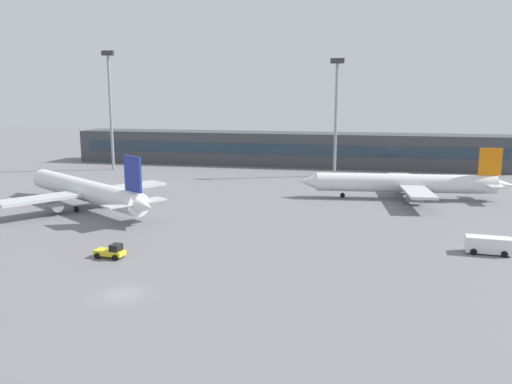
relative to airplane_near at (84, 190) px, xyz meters
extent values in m
plane|color=slate|center=(24.54, 5.18, -3.14)|extent=(400.00, 400.00, 0.00)
cube|color=#3F4247|center=(24.54, 63.22, 1.36)|extent=(118.61, 12.00, 9.00)
cube|color=#263847|center=(24.54, 57.17, 1.81)|extent=(112.68, 0.16, 2.80)
cylinder|color=white|center=(0.22, -0.15, 0.04)|extent=(30.96, 22.02, 3.65)
cone|color=white|center=(-15.63, 10.24, 0.04)|extent=(5.26, 5.11, 3.47)
cone|color=white|center=(15.93, -10.43, 0.04)|extent=(4.46, 4.14, 2.56)
cube|color=navy|center=(13.50, -8.84, 4.51)|extent=(3.73, 2.61, 5.29)
cube|color=silver|center=(13.74, -9.00, 0.23)|extent=(7.52, 9.52, 0.23)
cube|color=silver|center=(1.03, -0.67, -0.25)|extent=(19.67, 26.66, 0.48)
cylinder|color=gray|center=(4.19, 4.15, -1.61)|extent=(3.63, 3.29, 1.92)
cylinder|color=gray|center=(-2.13, -5.50, -1.61)|extent=(3.63, 3.29, 1.92)
cylinder|color=black|center=(-9.91, 6.49, -2.66)|extent=(1.02, 0.85, 0.96)
cylinder|color=black|center=(3.20, 0.89, -2.66)|extent=(1.02, 0.85, 0.96)
cylinder|color=black|center=(0.46, -3.29, -2.66)|extent=(1.02, 0.85, 0.96)
cylinder|color=silver|center=(53.97, 20.08, -0.16)|extent=(32.67, 6.87, 3.43)
cone|color=silver|center=(36.28, 18.18, -0.16)|extent=(4.10, 3.64, 3.26)
cone|color=silver|center=(71.49, 21.96, -0.16)|extent=(3.67, 2.75, 2.40)
cube|color=orange|center=(68.78, 21.67, 4.04)|extent=(3.98, 0.75, 4.96)
cube|color=silver|center=(69.04, 21.70, 0.02)|extent=(3.47, 9.24, 0.22)
cube|color=silver|center=(54.87, 20.18, -0.43)|extent=(7.19, 27.38, 0.45)
cylinder|color=gray|center=(54.29, 25.56, -1.70)|extent=(3.06, 2.10, 1.81)
cylinder|color=gray|center=(55.44, 14.79, -1.70)|extent=(3.06, 2.10, 1.81)
cylinder|color=black|center=(42.66, 18.87, -2.69)|extent=(0.94, 0.46, 0.90)
cylinder|color=black|center=(55.51, 22.61, -2.69)|extent=(0.94, 0.46, 0.90)
cylinder|color=black|center=(56.01, 17.94, -2.69)|extent=(0.94, 0.46, 0.90)
cube|color=yellow|center=(17.76, -24.52, -2.49)|extent=(3.73, 1.84, 0.60)
cube|color=black|center=(18.65, -24.61, -1.84)|extent=(1.23, 1.50, 0.90)
cylinder|color=black|center=(18.88, -25.41, -2.79)|extent=(0.72, 0.32, 0.70)
cylinder|color=black|center=(19.02, -23.86, -2.79)|extent=(0.72, 0.32, 0.70)
cylinder|color=black|center=(16.49, -25.18, -2.79)|extent=(0.72, 0.32, 0.70)
cylinder|color=black|center=(16.64, -23.63, -2.79)|extent=(0.72, 0.32, 0.70)
cube|color=white|center=(61.85, -13.11, -2.01)|extent=(5.34, 2.40, 1.90)
cube|color=#1E2633|center=(59.86, -12.95, -1.51)|extent=(0.31, 1.91, 0.70)
cylinder|color=black|center=(60.23, -11.96, -2.76)|extent=(0.78, 0.34, 0.76)
cylinder|color=black|center=(60.07, -13.99, -2.76)|extent=(0.78, 0.34, 0.76)
cylinder|color=black|center=(63.62, -12.22, -2.76)|extent=(0.78, 0.34, 0.76)
cylinder|color=black|center=(63.46, -14.26, -2.76)|extent=(0.78, 0.34, 0.76)
cylinder|color=gray|center=(39.24, 46.07, 10.02)|extent=(0.70, 0.70, 26.32)
cube|color=#333338|center=(39.24, 46.07, 23.79)|extent=(3.20, 0.80, 1.20)
cylinder|color=gray|center=(-17.87, 44.45, 11.32)|extent=(0.70, 0.70, 28.92)
cube|color=#333338|center=(-17.87, 44.45, 26.39)|extent=(3.20, 0.80, 1.20)
camera|label=1|loc=(47.34, -78.16, 15.70)|focal=36.27mm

